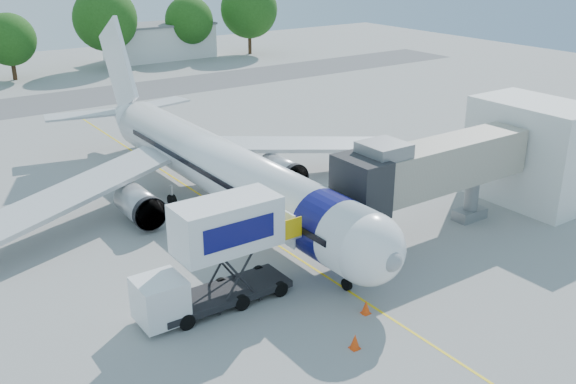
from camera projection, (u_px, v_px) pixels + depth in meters
ground at (251, 228)px, 40.77m from camera, size 160.00×160.00×0.00m
guidance_line at (251, 228)px, 40.77m from camera, size 0.15×70.00×0.01m
taxiway_strip at (56, 102)px, 72.85m from camera, size 120.00×10.00×0.01m
aircraft at (217, 167)px, 42.84m from camera, size 34.17×37.73×11.35m
jet_bridge at (426, 169)px, 38.09m from camera, size 13.90×3.20×6.60m
terminal_stub at (533, 152)px, 44.00m from camera, size 5.00×8.00×7.00m
catering_hiloader at (216, 256)px, 31.07m from camera, size 8.50×2.44×5.50m
ground_tug at (447, 321)px, 29.54m from camera, size 3.50×2.39×1.28m
safety_cone_a at (366, 307)px, 31.25m from camera, size 0.45×0.45×0.71m
safety_cone_b at (355, 342)px, 28.55m from camera, size 0.46×0.46×0.74m
outbuilding_right at (160, 41)px, 98.88m from camera, size 16.40×7.40×5.30m
tree_d at (9, 40)px, 82.53m from camera, size 6.74×6.74×8.59m
tree_e at (105, 19)px, 89.60m from camera, size 8.90×8.90×11.35m
tree_f at (189, 21)px, 98.29m from camera, size 7.35×7.35×9.38m
tree_g at (249, 9)px, 101.49m from camera, size 8.98×8.98×11.44m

